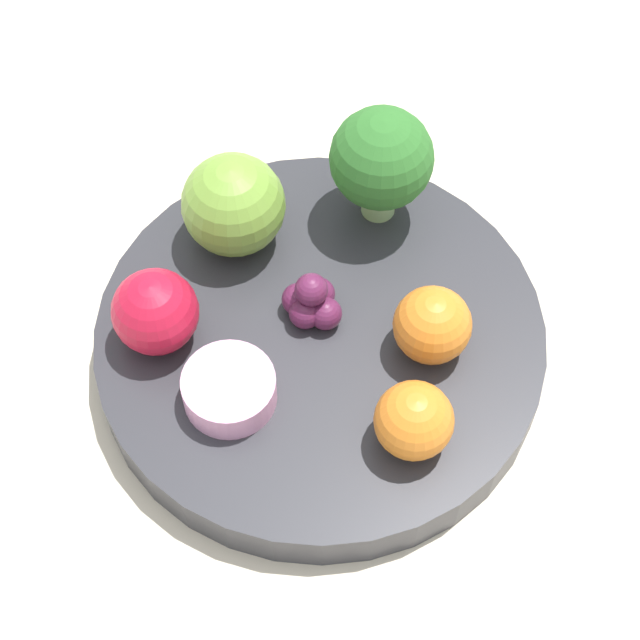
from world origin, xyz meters
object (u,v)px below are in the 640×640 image
object	(u,v)px
small_cup	(229,389)
bowl	(320,343)
apple_red	(155,312)
orange_back	(414,421)
apple_green	(233,205)
grape_cluster	(311,302)
broccoli	(381,160)
orange_front	(432,325)

from	to	relation	value
small_cup	bowl	bearing A→B (deg)	-104.64
apple_red	orange_back	size ratio (longest dim) A/B	1.15
bowl	apple_green	size ratio (longest dim) A/B	4.23
orange_back	small_cup	world-z (taller)	orange_back
bowl	grape_cluster	distance (m)	0.03
apple_red	apple_green	size ratio (longest dim) A/B	0.80
bowl	broccoli	xyz separation A→B (m)	(0.02, -0.09, 0.06)
orange_front	grape_cluster	world-z (taller)	orange_front
bowl	apple_green	bearing A→B (deg)	-19.51
broccoli	grape_cluster	distance (m)	0.09
orange_front	small_cup	xyz separation A→B (m)	(0.07, 0.09, -0.01)
broccoli	small_cup	bearing A→B (deg)	90.48
orange_back	grape_cluster	bearing A→B (deg)	-22.49
apple_green	orange_front	bearing A→B (deg)	178.74
grape_cluster	small_cup	size ratio (longest dim) A/B	0.70
orange_back	broccoli	bearing A→B (deg)	-51.80
orange_back	bowl	bearing A→B (deg)	-21.39
small_cup	apple_green	bearing A→B (deg)	-56.07
apple_green	grape_cluster	bearing A→B (deg)	162.27
apple_green	grape_cluster	world-z (taller)	apple_green
orange_back	small_cup	bearing A→B (deg)	19.16
orange_front	orange_back	world-z (taller)	orange_front
grape_cluster	orange_back	bearing A→B (deg)	157.51
apple_green	broccoli	bearing A→B (deg)	-133.21
broccoli	apple_green	world-z (taller)	broccoli
apple_green	orange_front	size ratio (longest dim) A/B	1.39
orange_front	small_cup	distance (m)	0.11
apple_green	orange_front	xyz separation A→B (m)	(-0.13, 0.00, -0.01)
grape_cluster	orange_front	bearing A→B (deg)	-164.38
apple_green	bowl	bearing A→B (deg)	160.49
apple_green	small_cup	world-z (taller)	apple_green
orange_front	grape_cluster	distance (m)	0.07
bowl	small_cup	distance (m)	0.07
broccoli	grape_cluster	world-z (taller)	broccoli
bowl	grape_cluster	world-z (taller)	grape_cluster
bowl	small_cup	xyz separation A→B (m)	(0.02, 0.06, 0.02)
bowl	grape_cluster	size ratio (longest dim) A/B	7.17
bowl	orange_front	size ratio (longest dim) A/B	5.89
broccoli	orange_back	world-z (taller)	broccoli
apple_red	orange_back	bearing A→B (deg)	-171.79
broccoli	apple_green	distance (m)	0.09
apple_green	apple_red	bearing A→B (deg)	93.31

